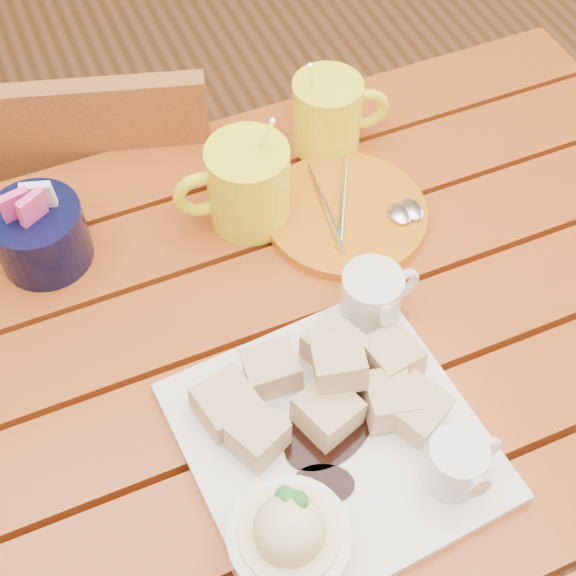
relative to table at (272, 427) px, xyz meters
name	(u,v)px	position (x,y,z in m)	size (l,w,h in m)	color
table	(272,427)	(0.00, 0.00, 0.00)	(1.20, 0.79, 0.75)	maroon
dessert_plate	(328,455)	(0.01, -0.11, 0.14)	(0.29, 0.29, 0.11)	white
coffee_mug_left	(246,184)	(0.06, 0.22, 0.16)	(0.14, 0.10, 0.16)	#FFF920
coffee_mug_right	(329,113)	(0.20, 0.30, 0.16)	(0.12, 0.09, 0.15)	#FFF920
cream_pitcher	(373,299)	(0.13, 0.03, 0.15)	(0.09, 0.08, 0.08)	white
sugar_caddy	(40,234)	(-0.18, 0.26, 0.15)	(0.11, 0.11, 0.12)	black
orange_saucer	(348,213)	(0.17, 0.17, 0.11)	(0.20, 0.20, 0.02)	orange
chair_far	(99,225)	(-0.09, 0.53, -0.17)	(0.50, 0.50, 0.85)	brown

